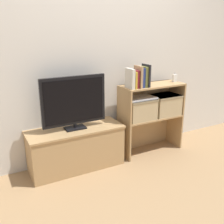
% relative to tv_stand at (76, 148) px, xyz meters
% --- Properties ---
extents(ground_plane, '(16.00, 16.00, 0.00)m').
position_rel_tv_stand_xyz_m(ground_plane, '(0.43, -0.19, -0.23)').
color(ground_plane, '#A37F56').
extents(wall_back, '(10.00, 0.05, 2.40)m').
position_rel_tv_stand_xyz_m(wall_back, '(0.43, 0.22, 0.97)').
color(wall_back, silver).
rests_on(wall_back, ground_plane).
extents(tv_stand, '(1.04, 0.39, 0.46)m').
position_rel_tv_stand_xyz_m(tv_stand, '(0.00, 0.00, 0.00)').
color(tv_stand, tan).
rests_on(tv_stand, ground_plane).
extents(tv, '(0.69, 0.14, 0.57)m').
position_rel_tv_stand_xyz_m(tv, '(0.00, -0.00, 0.53)').
color(tv, black).
rests_on(tv, tv_stand).
extents(bookshelf_lower_tier, '(0.79, 0.31, 0.46)m').
position_rel_tv_stand_xyz_m(bookshelf_lower_tier, '(0.98, 0.03, 0.05)').
color(bookshelf_lower_tier, tan).
rests_on(bookshelf_lower_tier, ground_plane).
extents(bookshelf_upper_tier, '(0.79, 0.31, 0.40)m').
position_rel_tv_stand_xyz_m(bookshelf_upper_tier, '(0.98, 0.03, 0.48)').
color(bookshelf_upper_tier, tan).
rests_on(bookshelf_upper_tier, bookshelf_lower_tier).
extents(book_ivory, '(0.04, 0.16, 0.22)m').
position_rel_tv_stand_xyz_m(book_ivory, '(0.63, -0.08, 0.73)').
color(book_ivory, silver).
rests_on(book_ivory, bookshelf_upper_tier).
extents(book_mustard, '(0.02, 0.16, 0.19)m').
position_rel_tv_stand_xyz_m(book_mustard, '(0.67, -0.08, 0.72)').
color(book_mustard, gold).
rests_on(book_mustard, bookshelf_upper_tier).
extents(book_maroon, '(0.04, 0.12, 0.20)m').
position_rel_tv_stand_xyz_m(book_maroon, '(0.70, -0.08, 0.72)').
color(book_maroon, maroon).
rests_on(book_maroon, bookshelf_upper_tier).
extents(book_tan, '(0.03, 0.15, 0.24)m').
position_rel_tv_stand_xyz_m(book_tan, '(0.74, -0.08, 0.74)').
color(book_tan, tan).
rests_on(book_tan, bookshelf_upper_tier).
extents(book_navy, '(0.03, 0.13, 0.22)m').
position_rel_tv_stand_xyz_m(book_navy, '(0.77, -0.08, 0.73)').
color(book_navy, navy).
rests_on(book_navy, bookshelf_upper_tier).
extents(book_olive, '(0.03, 0.13, 0.23)m').
position_rel_tv_stand_xyz_m(book_olive, '(0.81, -0.08, 0.74)').
color(book_olive, olive).
rests_on(book_olive, bookshelf_upper_tier).
extents(book_charcoal, '(0.02, 0.16, 0.25)m').
position_rel_tv_stand_xyz_m(book_charcoal, '(0.84, -0.08, 0.75)').
color(book_charcoal, '#232328').
rests_on(book_charcoal, bookshelf_upper_tier).
extents(baby_monitor, '(0.05, 0.03, 0.12)m').
position_rel_tv_stand_xyz_m(baby_monitor, '(1.32, -0.03, 0.67)').
color(baby_monitor, white).
rests_on(baby_monitor, bookshelf_upper_tier).
extents(storage_basket_left, '(0.35, 0.28, 0.25)m').
position_rel_tv_stand_xyz_m(storage_basket_left, '(0.79, -0.05, 0.36)').
color(storage_basket_left, tan).
rests_on(storage_basket_left, bookshelf_lower_tier).
extents(storage_basket_right, '(0.35, 0.28, 0.25)m').
position_rel_tv_stand_xyz_m(storage_basket_right, '(1.17, -0.05, 0.36)').
color(storage_basket_right, tan).
rests_on(storage_basket_right, bookshelf_lower_tier).
extents(laptop, '(0.36, 0.24, 0.02)m').
position_rel_tv_stand_xyz_m(laptop, '(0.79, -0.05, 0.48)').
color(laptop, white).
rests_on(laptop, storage_basket_left).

